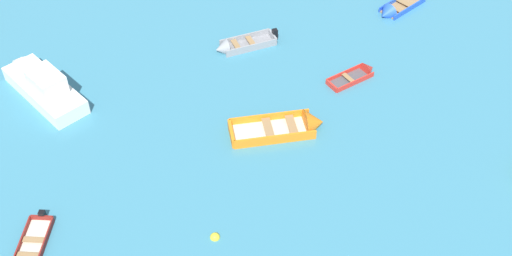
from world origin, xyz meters
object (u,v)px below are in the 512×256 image
object	(u,v)px
rowboat_blue_near_camera	(392,11)
mooring_buoy_outer_edge	(215,237)
rowboat_grey_outer_left	(236,46)
rowboat_orange_cluster_inner	(296,126)
rowboat_red_back_row_right	(361,73)
motor_launch_white_foreground_center	(40,83)

from	to	relation	value
rowboat_blue_near_camera	mooring_buoy_outer_edge	xyz separation A→B (m)	(-12.31, -14.56, -0.15)
rowboat_grey_outer_left	rowboat_orange_cluster_inner	distance (m)	7.12
rowboat_red_back_row_right	mooring_buoy_outer_edge	distance (m)	12.82
rowboat_red_back_row_right	rowboat_blue_near_camera	xyz separation A→B (m)	(3.44, 5.31, 0.02)
rowboat_blue_near_camera	mooring_buoy_outer_edge	distance (m)	19.07
rowboat_orange_cluster_inner	mooring_buoy_outer_edge	xyz separation A→B (m)	(-4.63, -5.73, -0.23)
mooring_buoy_outer_edge	rowboat_red_back_row_right	bearing A→B (deg)	46.18
rowboat_red_back_row_right	rowboat_grey_outer_left	bearing A→B (deg)	152.09
mooring_buoy_outer_edge	rowboat_grey_outer_left	bearing A→B (deg)	78.22
rowboat_grey_outer_left	rowboat_orange_cluster_inner	size ratio (longest dim) A/B	0.81
rowboat_blue_near_camera	rowboat_grey_outer_left	distance (m)	9.90
rowboat_orange_cluster_inner	rowboat_blue_near_camera	bearing A→B (deg)	48.95
rowboat_red_back_row_right	motor_launch_white_foreground_center	distance (m)	16.69
rowboat_blue_near_camera	rowboat_orange_cluster_inner	distance (m)	11.71
rowboat_red_back_row_right	rowboat_blue_near_camera	distance (m)	6.32
rowboat_orange_cluster_inner	mooring_buoy_outer_edge	world-z (taller)	rowboat_orange_cluster_inner
motor_launch_white_foreground_center	rowboat_orange_cluster_inner	size ratio (longest dim) A/B	1.27
motor_launch_white_foreground_center	mooring_buoy_outer_edge	world-z (taller)	motor_launch_white_foreground_center
motor_launch_white_foreground_center	rowboat_grey_outer_left	xyz separation A→B (m)	(10.38, 2.02, -0.39)
rowboat_red_back_row_right	motor_launch_white_foreground_center	size ratio (longest dim) A/B	0.51
rowboat_red_back_row_right	motor_launch_white_foreground_center	world-z (taller)	motor_launch_white_foreground_center
motor_launch_white_foreground_center	mooring_buoy_outer_edge	xyz separation A→B (m)	(7.76, -10.54, -0.59)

